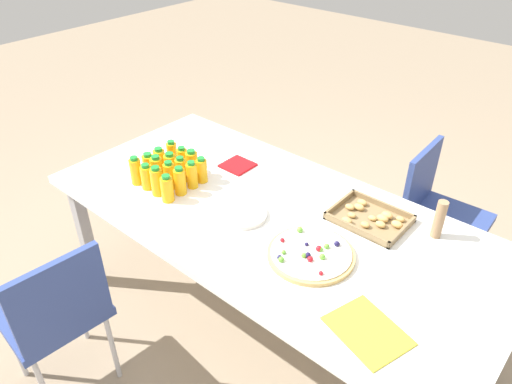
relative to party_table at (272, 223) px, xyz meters
name	(u,v)px	position (x,y,z in m)	size (l,w,h in m)	color
ground_plane	(269,323)	(0.00, 0.00, -0.67)	(12.00, 12.00, 0.00)	gray
party_table	(272,223)	(0.00, 0.00, 0.00)	(2.12, 1.00, 0.73)	white
chair_near_left	(55,310)	(-0.45, -0.87, -0.17)	(0.43, 0.43, 0.83)	#33478C
chair_far_right	(437,209)	(0.45, 0.86, -0.17)	(0.41, 0.41, 0.83)	#33478C
juice_bottle_0	(136,171)	(-0.66, -0.24, 0.13)	(0.06, 0.06, 0.15)	#F9AE14
juice_bottle_1	(147,177)	(-0.59, -0.23, 0.12)	(0.06, 0.06, 0.13)	#F9AD14
juice_bottle_2	(157,181)	(-0.51, -0.23, 0.13)	(0.06, 0.06, 0.15)	#F9AD14
juice_bottle_3	(167,189)	(-0.43, -0.24, 0.12)	(0.06, 0.06, 0.14)	#FAAD14
juice_bottle_4	(149,166)	(-0.66, -0.16, 0.12)	(0.06, 0.06, 0.14)	#F9AD14
juice_bottle_5	(157,170)	(-0.59, -0.17, 0.13)	(0.06, 0.06, 0.15)	#F9AD14
juice_bottle_6	(170,176)	(-0.51, -0.16, 0.13)	(0.06, 0.06, 0.15)	#F9AE14
juice_bottle_7	(180,181)	(-0.43, -0.16, 0.13)	(0.06, 0.06, 0.14)	#F9AE14
juice_bottle_8	(160,161)	(-0.67, -0.09, 0.12)	(0.06, 0.06, 0.13)	#F9AE14
juice_bottle_9	(170,166)	(-0.59, -0.09, 0.12)	(0.06, 0.06, 0.13)	#FAAC14
juice_bottle_10	(181,170)	(-0.51, -0.09, 0.12)	(0.05, 0.05, 0.14)	#F9AE14
juice_bottle_11	(192,175)	(-0.43, -0.08, 0.12)	(0.05, 0.05, 0.14)	#F9AD14
juice_bottle_12	(172,154)	(-0.66, -0.01, 0.13)	(0.05, 0.05, 0.15)	#FAAC14
juice_bottle_13	(182,160)	(-0.58, -0.01, 0.12)	(0.05, 0.05, 0.14)	#F9AD14
juice_bottle_14	(192,164)	(-0.51, -0.01, 0.13)	(0.06, 0.06, 0.15)	#FAAD14
juice_bottle_15	(202,170)	(-0.43, -0.02, 0.12)	(0.05, 0.05, 0.13)	#F9AB14
fruit_pizza	(311,254)	(0.30, -0.12, 0.07)	(0.35, 0.35, 0.05)	tan
snack_tray	(370,218)	(0.36, 0.24, 0.07)	(0.32, 0.25, 0.04)	olive
plate_stack	(244,215)	(-0.08, -0.10, 0.07)	(0.21, 0.21, 0.02)	silver
napkin_stack	(238,165)	(-0.40, 0.21, 0.06)	(0.15, 0.15, 0.01)	red
cardboard_tube	(439,219)	(0.63, 0.33, 0.15)	(0.04, 0.04, 0.18)	#9E7A56
paper_folder	(368,331)	(0.67, -0.31, 0.06)	(0.26, 0.20, 0.01)	yellow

